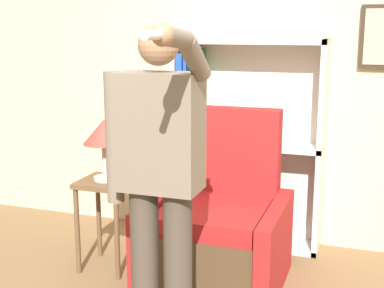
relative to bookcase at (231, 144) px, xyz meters
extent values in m
cube|color=beige|center=(0.26, 0.16, 0.59)|extent=(8.00, 0.06, 2.80)
cube|color=silver|center=(-0.45, -0.02, 0.01)|extent=(0.04, 0.28, 1.65)
cube|color=silver|center=(0.71, -0.02, 0.01)|extent=(0.04, 0.28, 1.65)
cube|color=silver|center=(0.13, 0.11, 0.01)|extent=(1.20, 0.01, 1.65)
cube|color=silver|center=(0.13, -0.02, -0.79)|extent=(1.20, 0.28, 0.04)
cube|color=silver|center=(0.13, -0.02, 0.01)|extent=(1.20, 0.28, 0.04)
cube|color=silver|center=(0.13, -0.02, 0.81)|extent=(1.20, 0.28, 0.04)
cube|color=#337070|center=(-0.40, -0.02, -0.52)|extent=(0.02, 0.19, 0.50)
cube|color=#BC4C56|center=(-0.37, -0.02, -0.49)|extent=(0.03, 0.20, 0.57)
cube|color=black|center=(-0.32, -0.02, -0.42)|extent=(0.05, 0.23, 0.71)
cube|color=#BC4C56|center=(-0.28, -0.02, -0.44)|extent=(0.04, 0.22, 0.67)
cube|color=#1E47B2|center=(-0.39, -0.02, 0.37)|extent=(0.04, 0.23, 0.69)
cube|color=#1E47B2|center=(-0.35, -0.02, 0.38)|extent=(0.02, 0.19, 0.70)
cube|color=#BC4C56|center=(-0.31, -0.02, 0.28)|extent=(0.05, 0.17, 0.50)
cube|color=#238438|center=(-0.26, -0.02, 0.39)|extent=(0.04, 0.22, 0.72)
cube|color=#4C3823|center=(0.11, -0.80, -0.59)|extent=(0.71, 0.81, 0.44)
cube|color=#A31E1E|center=(0.11, -0.84, -0.31)|extent=(0.67, 0.69, 0.12)
cube|color=#A31E1E|center=(0.11, -0.43, -0.12)|extent=(0.71, 0.16, 0.95)
cube|color=#A31E1E|center=(-0.29, -0.80, -0.52)|extent=(0.10, 0.89, 0.59)
cube|color=#A31E1E|center=(0.52, -0.80, -0.52)|extent=(0.10, 0.89, 0.59)
cylinder|color=#473D33|center=(-0.02, -1.67, -0.35)|extent=(0.15, 0.15, 0.92)
cylinder|color=#473D33|center=(0.17, -1.67, -0.35)|extent=(0.15, 0.15, 0.92)
cube|color=#756656|center=(0.07, -1.67, 0.40)|extent=(0.41, 0.24, 0.59)
sphere|color=#997051|center=(0.07, -1.67, 0.83)|extent=(0.20, 0.20, 0.20)
cylinder|color=#756656|center=(-0.18, -1.67, 0.36)|extent=(0.09, 0.09, 0.68)
cylinder|color=#756656|center=(0.29, -1.78, 0.78)|extent=(0.09, 0.28, 0.23)
cylinder|color=#756656|center=(0.29, -2.03, 0.87)|extent=(0.08, 0.27, 0.10)
sphere|color=#997051|center=(0.29, -2.16, 0.88)|extent=(0.09, 0.09, 0.09)
cylinder|color=white|center=(0.29, -2.25, 0.88)|extent=(0.04, 0.15, 0.04)
cube|color=brown|center=(-0.70, -0.81, -0.17)|extent=(0.37, 0.37, 0.04)
cylinder|color=brown|center=(-0.86, -0.96, -0.50)|extent=(0.04, 0.04, 0.63)
cylinder|color=brown|center=(-0.55, -0.96, -0.50)|extent=(0.04, 0.04, 0.63)
cylinder|color=brown|center=(-0.86, -0.65, -0.50)|extent=(0.04, 0.04, 0.63)
cylinder|color=brown|center=(-0.55, -0.65, -0.50)|extent=(0.04, 0.04, 0.63)
cylinder|color=#B7B2A8|center=(-0.70, -0.81, -0.14)|extent=(0.17, 0.17, 0.02)
cylinder|color=#B7B2A8|center=(-0.70, -0.81, 0.00)|extent=(0.04, 0.04, 0.24)
cone|color=#B2382D|center=(-0.70, -0.81, 0.20)|extent=(0.30, 0.30, 0.17)
camera|label=1|loc=(1.07, -4.07, 0.90)|focal=50.00mm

